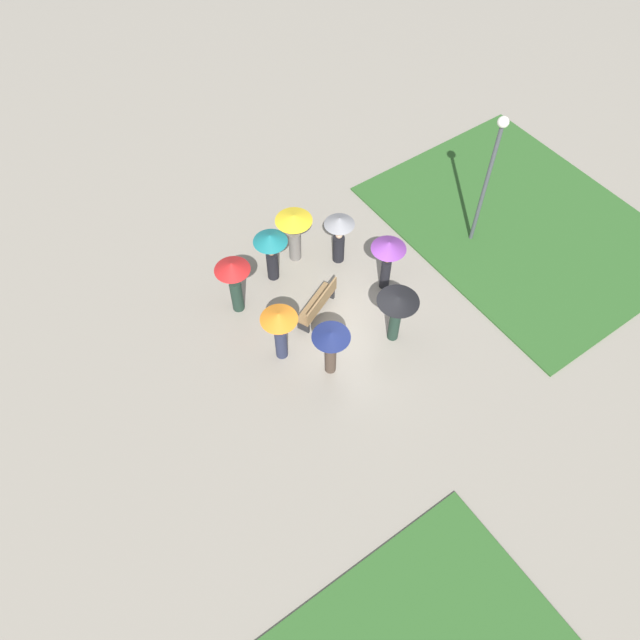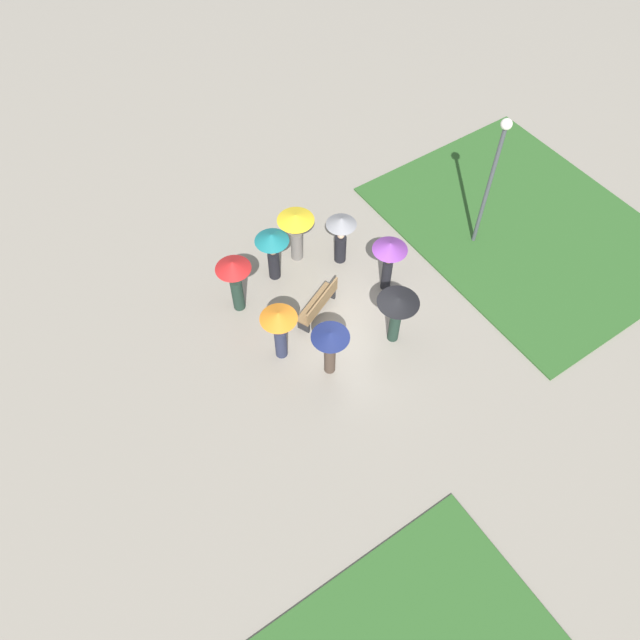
% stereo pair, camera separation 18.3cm
% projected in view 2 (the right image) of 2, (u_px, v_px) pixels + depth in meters
% --- Properties ---
extents(ground_plane, '(90.00, 90.00, 0.00)m').
position_uv_depth(ground_plane, '(353.00, 325.00, 18.12)').
color(ground_plane, gray).
extents(lawn_patch_near, '(7.20, 9.17, 0.06)m').
position_uv_depth(lawn_patch_near, '(525.00, 227.00, 20.41)').
color(lawn_patch_near, '#2D5B26').
rests_on(lawn_patch_near, ground_plane).
extents(park_bench, '(1.67, 1.06, 0.90)m').
position_uv_depth(park_bench, '(319.00, 304.00, 18.00)').
color(park_bench, brown).
rests_on(park_bench, ground_plane).
extents(lamp_post, '(0.32, 0.32, 4.64)m').
position_uv_depth(lamp_post, '(494.00, 169.00, 17.68)').
color(lamp_post, '#474C51').
rests_on(lamp_post, ground_plane).
extents(crowd_person_purple, '(1.02, 1.02, 1.93)m').
position_uv_depth(crowd_person_purple, '(389.00, 255.00, 17.79)').
color(crowd_person_purple, black).
rests_on(crowd_person_purple, ground_plane).
extents(crowd_person_yellow, '(1.12, 1.12, 1.82)m').
position_uv_depth(crowd_person_yellow, '(296.00, 228.00, 18.66)').
color(crowd_person_yellow, slate).
rests_on(crowd_person_yellow, ground_plane).
extents(crowd_person_orange, '(1.01, 1.01, 1.92)m').
position_uv_depth(crowd_person_orange, '(279.00, 326.00, 16.44)').
color(crowd_person_orange, '#282D47').
rests_on(crowd_person_orange, ground_plane).
extents(crowd_person_navy, '(1.02, 1.02, 1.77)m').
position_uv_depth(crowd_person_navy, '(330.00, 343.00, 16.20)').
color(crowd_person_navy, '#47382D').
rests_on(crowd_person_navy, ground_plane).
extents(crowd_person_teal, '(1.01, 1.01, 1.82)m').
position_uv_depth(crowd_person_teal, '(272.00, 247.00, 18.17)').
color(crowd_person_teal, black).
rests_on(crowd_person_teal, ground_plane).
extents(crowd_person_grey, '(0.92, 0.92, 1.80)m').
position_uv_depth(crowd_person_grey, '(341.00, 232.00, 18.64)').
color(crowd_person_grey, black).
rests_on(crowd_person_grey, ground_plane).
extents(crowd_person_red, '(1.01, 1.01, 2.00)m').
position_uv_depth(crowd_person_red, '(234.00, 276.00, 17.37)').
color(crowd_person_red, '#1E3328').
rests_on(crowd_person_red, ground_plane).
extents(crowd_person_black, '(1.16, 1.16, 1.85)m').
position_uv_depth(crowd_person_black, '(397.00, 308.00, 16.74)').
color(crowd_person_black, '#1E3328').
rests_on(crowd_person_black, ground_plane).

